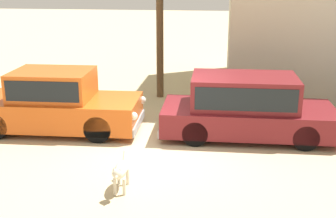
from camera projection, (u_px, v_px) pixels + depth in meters
ground_plane at (158, 148)px, 10.21m from camera, size 80.00×80.00×0.00m
parked_sedan_nearest at (55, 101)px, 11.19m from camera, size 4.46×1.89×1.57m
parked_sedan_second at (246, 105)px, 10.77m from camera, size 4.40×1.92×1.53m
stray_dog_spotted at (120, 171)px, 8.07m from camera, size 0.27×1.04×0.64m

